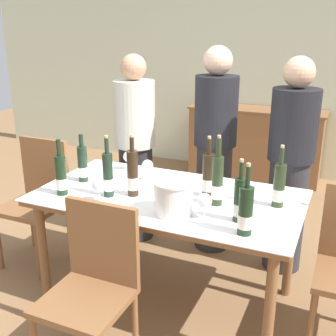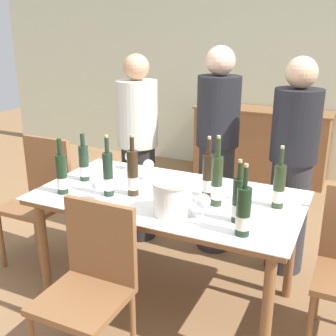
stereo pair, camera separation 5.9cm
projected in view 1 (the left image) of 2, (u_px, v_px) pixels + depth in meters
ground_plane at (168, 296)px, 2.89m from camera, size 12.00×12.00×0.00m
back_wall at (267, 58)px, 4.99m from camera, size 8.00×0.10×2.80m
sideboard_cabinet at (255, 143)px, 5.06m from camera, size 1.58×0.46×0.84m
dining_table at (168, 206)px, 2.68m from camera, size 1.66×0.91×0.75m
ice_bucket at (173, 197)px, 2.36m from camera, size 0.23×0.23×0.20m
wine_bottle_0 at (108, 176)px, 2.59m from camera, size 0.06×0.06×0.39m
wine_bottle_1 at (217, 181)px, 2.47m from camera, size 0.07×0.07×0.43m
wine_bottle_2 at (61, 176)px, 2.63m from camera, size 0.07×0.07×0.36m
wine_bottle_3 at (133, 174)px, 2.61m from camera, size 0.07×0.07×0.39m
wine_bottle_4 at (82, 165)px, 2.85m from camera, size 0.07×0.07×0.33m
wine_bottle_5 at (246, 212)px, 2.12m from camera, size 0.08×0.08×0.38m
wine_bottle_6 at (279, 186)px, 2.45m from camera, size 0.07×0.07×0.37m
wine_bottle_7 at (239, 200)px, 2.26m from camera, size 0.06×0.06×0.35m
wine_bottle_8 at (208, 176)px, 2.59m from camera, size 0.07×0.07×0.39m
wine_glass_0 at (99, 186)px, 2.52m from camera, size 0.08×0.08×0.14m
wine_glass_1 at (204, 201)px, 2.30m from camera, size 0.09×0.09×0.15m
wine_glass_2 at (147, 166)px, 2.87m from camera, size 0.08×0.08×0.15m
wine_glass_3 at (128, 157)px, 3.08m from camera, size 0.08×0.08×0.14m
chair_left_end at (38, 193)px, 3.22m from camera, size 0.42×0.42×0.96m
chair_near_front at (93, 279)px, 2.18m from camera, size 0.42×0.42×0.91m
person_host at (136, 151)px, 3.49m from camera, size 0.33×0.33×1.56m
person_guest_left at (215, 152)px, 3.31m from camera, size 0.33×0.33×1.63m
person_guest_right at (290, 169)px, 3.02m from camera, size 0.33×0.33×1.58m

